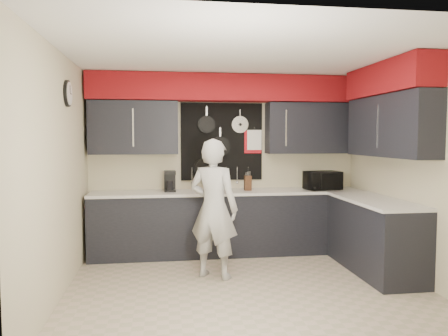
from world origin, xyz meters
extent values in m
plane|color=#B8A48F|center=(0.00, 0.00, 0.00)|extent=(4.00, 4.00, 0.00)
cube|color=beige|center=(0.00, 1.75, 1.30)|extent=(4.00, 0.01, 2.60)
cube|color=black|center=(-1.33, 1.59, 1.83)|extent=(1.24, 0.32, 0.75)
cube|color=black|center=(1.28, 1.59, 1.83)|extent=(1.34, 0.32, 0.75)
cube|color=maroon|center=(0.00, 1.57, 2.40)|extent=(3.94, 0.36, 0.38)
cube|color=black|center=(-0.05, 1.74, 1.62)|extent=(1.22, 0.03, 1.15)
cylinder|color=black|center=(-0.28, 1.70, 1.88)|extent=(0.26, 0.04, 0.26)
cylinder|color=black|center=(-0.08, 1.70, 1.55)|extent=(0.30, 0.04, 0.30)
cylinder|color=black|center=(-0.34, 1.70, 1.24)|extent=(0.27, 0.04, 0.27)
cylinder|color=silver|center=(0.22, 1.70, 1.88)|extent=(0.25, 0.02, 0.25)
cube|color=#B70E18|center=(0.42, 1.72, 1.62)|extent=(0.26, 0.01, 0.34)
cube|color=white|center=(0.44, 1.70, 1.65)|extent=(0.22, 0.01, 0.30)
cylinder|color=silver|center=(-0.50, 1.71, 1.13)|extent=(0.01, 0.01, 0.20)
cylinder|color=silver|center=(-0.33, 1.71, 1.13)|extent=(0.01, 0.01, 0.20)
cylinder|color=silver|center=(-0.16, 1.71, 1.13)|extent=(0.01, 0.01, 0.20)
cylinder|color=silver|center=(0.01, 1.71, 1.13)|extent=(0.01, 0.01, 0.20)
cylinder|color=silver|center=(0.18, 1.71, 1.13)|extent=(0.01, 0.01, 0.20)
cylinder|color=silver|center=(0.35, 1.71, 1.13)|extent=(0.01, 0.01, 0.20)
cube|color=beige|center=(2.00, 0.00, 1.30)|extent=(0.01, 3.50, 2.60)
cube|color=black|center=(1.84, 0.30, 1.83)|extent=(0.32, 1.70, 0.75)
cube|color=maroon|center=(1.82, 0.30, 2.40)|extent=(0.36, 1.70, 0.38)
cube|color=beige|center=(-2.00, 0.00, 1.30)|extent=(0.01, 3.50, 2.60)
cylinder|color=black|center=(-1.98, 0.40, 2.18)|extent=(0.04, 0.30, 0.30)
cylinder|color=white|center=(-1.96, 0.40, 2.18)|extent=(0.01, 0.26, 0.26)
cube|color=black|center=(0.00, 1.45, 0.44)|extent=(3.90, 0.60, 0.88)
cube|color=silver|center=(0.00, 1.44, 0.90)|extent=(3.90, 0.63, 0.04)
cube|color=black|center=(1.70, 0.35, 0.44)|extent=(0.60, 1.60, 0.88)
cube|color=silver|center=(1.69, 0.35, 0.90)|extent=(0.63, 1.60, 0.04)
cube|color=black|center=(0.00, 1.19, 0.05)|extent=(3.90, 0.06, 0.10)
imported|color=black|center=(1.39, 1.37, 1.06)|extent=(0.54, 0.41, 0.27)
cube|color=#311E0F|center=(0.29, 1.44, 1.03)|extent=(0.10, 0.10, 0.22)
cylinder|color=white|center=(-0.25, 1.51, 1.00)|extent=(0.13, 0.13, 0.16)
cube|color=black|center=(-0.83, 1.47, 0.93)|extent=(0.17, 0.20, 0.03)
cube|color=black|center=(-0.83, 1.54, 1.07)|extent=(0.16, 0.06, 0.27)
cube|color=black|center=(-0.83, 1.47, 1.19)|extent=(0.17, 0.20, 0.05)
cylinder|color=black|center=(-0.83, 1.45, 1.01)|extent=(0.10, 0.10, 0.13)
imported|color=#BDBCBA|center=(-0.33, 0.40, 0.84)|extent=(0.73, 0.65, 1.67)
camera|label=1|loc=(-0.94, -4.74, 1.69)|focal=35.00mm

